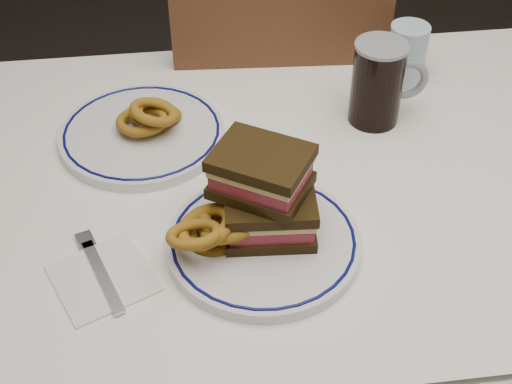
{
  "coord_description": "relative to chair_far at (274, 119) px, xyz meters",
  "views": [
    {
      "loc": [
        -0.19,
        -0.91,
        1.53
      ],
      "look_at": [
        -0.09,
        -0.14,
        0.84
      ],
      "focal_mm": 50.0,
      "sensor_mm": 36.0,
      "label": 1
    }
  ],
  "objects": [
    {
      "name": "onion_rings_main",
      "position": [
        -0.19,
        -0.64,
        0.28
      ],
      "size": [
        0.14,
        0.13,
        0.09
      ],
      "color": "brown",
      "rests_on": "main_plate"
    },
    {
      "name": "napkin_fork",
      "position": [
        -0.36,
        -0.67,
        0.23
      ],
      "size": [
        0.18,
        0.19,
        0.01
      ],
      "color": "silver",
      "rests_on": "dining_table"
    },
    {
      "name": "ketchup_ramekin",
      "position": [
        -0.14,
        -0.57,
        0.27
      ],
      "size": [
        0.06,
        0.06,
        0.03
      ],
      "color": "silver",
      "rests_on": "main_plate"
    },
    {
      "name": "onion_rings_far",
      "position": [
        -0.27,
        -0.34,
        0.27
      ],
      "size": [
        0.12,
        0.13,
        0.08
      ],
      "color": "brown",
      "rests_on": "far_plate"
    },
    {
      "name": "dining_table",
      "position": [
        -0.03,
        -0.47,
        0.13
      ],
      "size": [
        1.27,
        0.87,
        0.75
      ],
      "color": "white",
      "rests_on": "floor"
    },
    {
      "name": "chair_far",
      "position": [
        0.0,
        0.0,
        0.0
      ],
      "size": [
        0.47,
        0.47,
        0.95
      ],
      "color": "#452616",
      "rests_on": "floor"
    },
    {
      "name": "far_plate",
      "position": [
        -0.29,
        -0.35,
        0.24
      ],
      "size": [
        0.3,
        0.3,
        0.02
      ],
      "color": "silver",
      "rests_on": "dining_table"
    },
    {
      "name": "reuben_sandwich",
      "position": [
        -0.11,
        -0.62,
        0.32
      ],
      "size": [
        0.17,
        0.16,
        0.14
      ],
      "color": "black",
      "rests_on": "main_plate"
    },
    {
      "name": "main_plate",
      "position": [
        -0.11,
        -0.64,
        0.24
      ],
      "size": [
        0.29,
        0.29,
        0.02
      ],
      "color": "silver",
      "rests_on": "dining_table"
    },
    {
      "name": "water_glass",
      "position": [
        0.22,
        -0.22,
        0.29
      ],
      "size": [
        0.08,
        0.08,
        0.12
      ],
      "primitive_type": "cylinder",
      "color": "#A6C4D6",
      "rests_on": "dining_table"
    },
    {
      "name": "beer_mug",
      "position": [
        0.14,
        -0.34,
        0.31
      ],
      "size": [
        0.14,
        0.09,
        0.16
      ],
      "color": "black",
      "rests_on": "dining_table"
    }
  ]
}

